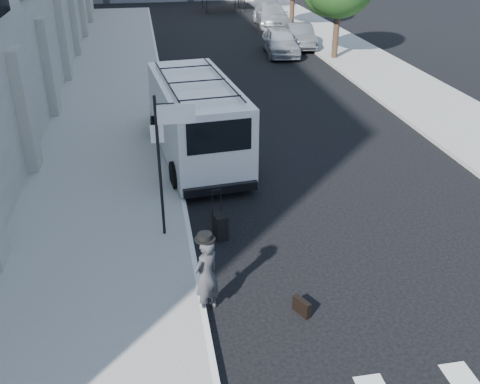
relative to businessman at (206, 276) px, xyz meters
name	(u,v)px	position (x,y,z in m)	size (l,w,h in m)	color
ground	(302,309)	(1.90, -0.32, -0.84)	(120.00, 120.00, 0.00)	black
sidewalk_left	(113,91)	(-2.35, 15.68, -0.77)	(4.50, 48.00, 0.15)	gray
sidewalk_right	(358,58)	(10.90, 19.68, -0.77)	(4.00, 56.00, 0.15)	gray
sign_pole	(168,138)	(-0.46, 2.88, 1.81)	(1.03, 0.07, 3.50)	black
businessman	(206,276)	(0.00, 0.00, 0.00)	(0.62, 0.40, 1.69)	#353537
briefcase	(302,306)	(1.84, -0.44, -0.67)	(0.12, 0.44, 0.34)	black
suitcase	(220,226)	(0.65, 2.68, -0.52)	(0.36, 0.49, 1.24)	black
cargo_van	(195,118)	(0.63, 7.87, 0.46)	(2.90, 6.95, 2.53)	silver
parked_car_a	(281,41)	(6.90, 21.50, -0.10)	(1.76, 4.38, 1.49)	#A7AAB0
parked_car_b	(300,36)	(8.51, 23.14, -0.17)	(1.43, 4.09, 1.35)	#4C4F53
parked_car_c	(271,15)	(8.41, 30.16, -0.08)	(2.15, 5.29, 1.54)	#9FA2A7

